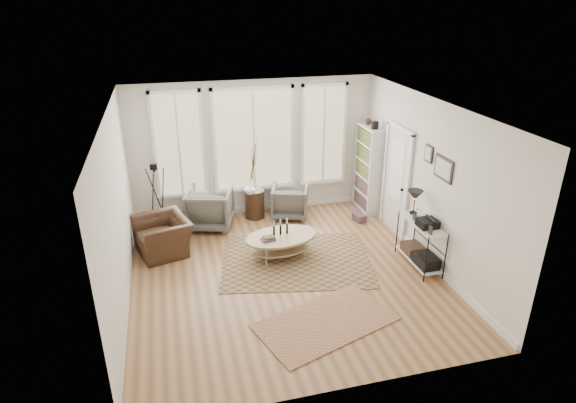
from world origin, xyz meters
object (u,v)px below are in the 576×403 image
object	(u,v)px
armchair_right	(290,201)
side_table	(254,181)
low_shelf	(420,239)
accent_chair	(163,235)
coffee_table	(281,240)
armchair_left	(210,208)
bookcase	(368,169)

from	to	relation	value
armchair_right	side_table	world-z (taller)	side_table
low_shelf	accent_chair	xyz separation A→B (m)	(-4.40, 1.64, -0.18)
armchair_right	accent_chair	world-z (taller)	armchair_right
low_shelf	side_table	world-z (taller)	side_table
coffee_table	accent_chair	distance (m)	2.21
coffee_table	armchair_left	distance (m)	1.94
bookcase	coffee_table	size ratio (longest dim) A/B	1.42
armchair_right	side_table	bearing A→B (deg)	7.39
accent_chair	low_shelf	bearing A→B (deg)	53.29
coffee_table	accent_chair	bearing A→B (deg)	160.56
armchair_right	side_table	distance (m)	0.91
armchair_left	side_table	world-z (taller)	side_table
low_shelf	armchair_right	bearing A→B (deg)	123.64
bookcase	side_table	xyz separation A→B (m)	(-2.51, 0.19, -0.11)
armchair_right	side_table	xyz separation A→B (m)	(-0.75, 0.15, 0.50)
armchair_right	coffee_table	bearing A→B (deg)	88.64
low_shelf	coffee_table	distance (m)	2.49
armchair_right	armchair_left	bearing A→B (deg)	21.15
coffee_table	armchair_right	world-z (taller)	armchair_right
armchair_left	side_table	size ratio (longest dim) A/B	0.52
armchair_right	accent_chair	distance (m)	2.85
low_shelf	armchair_right	xyz separation A→B (m)	(-1.71, 2.56, -0.16)
coffee_table	armchair_right	size ratio (longest dim) A/B	1.89
bookcase	armchair_left	xyz separation A→B (m)	(-3.49, -0.03, -0.54)
low_shelf	coffee_table	size ratio (longest dim) A/B	0.90
low_shelf	coffee_table	bearing A→B (deg)	158.59
bookcase	accent_chair	xyz separation A→B (m)	(-4.46, -0.88, -0.62)
armchair_left	side_table	distance (m)	1.09
accent_chair	armchair_left	bearing A→B (deg)	114.94
armchair_left	armchair_right	xyz separation A→B (m)	(1.72, 0.07, -0.07)
bookcase	armchair_right	distance (m)	1.86
accent_chair	coffee_table	bearing A→B (deg)	54.33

